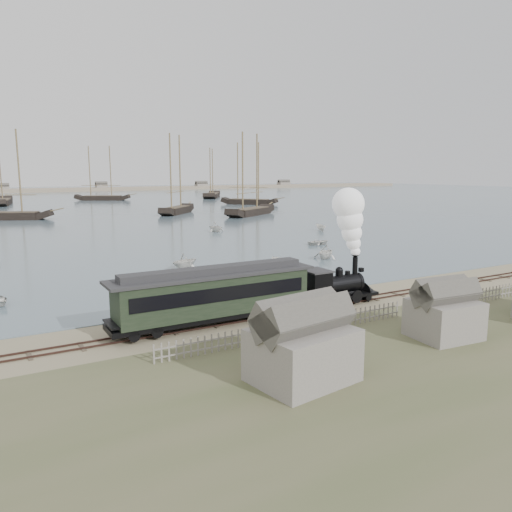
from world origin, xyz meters
TOP-DOWN VIEW (x-y plane):
  - ground at (0.00, 0.00)m, footprint 600.00×600.00m
  - harbor_water at (0.00, 170.00)m, footprint 600.00×336.00m
  - rail_track at (0.00, -2.00)m, footprint 120.00×1.80m
  - picket_fence_west at (-6.50, -7.00)m, footprint 19.00×0.10m
  - picket_fence_east at (12.50, -7.50)m, footprint 15.00×0.10m
  - shed_left at (-10.00, -13.00)m, footprint 5.00×4.00m
  - shed_mid at (2.00, -12.00)m, footprint 4.00×3.50m
  - far_spit at (0.00, 250.00)m, footprint 500.00×20.00m
  - locomotive at (2.31, -2.00)m, footprint 7.34×2.74m
  - passenger_coach at (-9.83, -2.00)m, footprint 15.14×2.92m
  - beached_dinghy at (-6.79, 0.83)m, footprint 3.64×4.76m
  - rowboat_1 at (-4.00, 18.19)m, footprint 3.91×4.20m
  - rowboat_2 at (4.69, 11.31)m, footprint 3.93×1.97m
  - rowboat_3 at (20.23, 25.61)m, footprint 2.80×3.76m
  - rowboat_4 at (13.56, 15.46)m, footprint 4.07×4.30m
  - rowboat_5 at (30.88, 39.30)m, footprint 3.34×1.94m
  - rowboat_7 at (13.60, 47.37)m, footprint 4.14×3.82m
  - schooner_2 at (-17.20, 91.08)m, footprint 19.50×11.87m
  - schooner_3 at (21.55, 87.15)m, footprint 14.34×15.48m
  - schooner_4 at (35.75, 73.94)m, footprint 18.79×14.45m
  - schooner_5 at (54.89, 109.11)m, footprint 15.34×17.16m
  - schooner_8 at (18.88, 156.39)m, footprint 19.60×13.69m
  - schooner_9 at (62.36, 153.91)m, footprint 17.39×24.02m

SIDE VIEW (x-z plane):
  - ground at x=0.00m, z-range 0.00..0.00m
  - picket_fence_west at x=-6.50m, z-range -0.60..0.60m
  - picket_fence_east at x=12.50m, z-range -0.60..0.60m
  - shed_left at x=-10.00m, z-range -2.05..2.05m
  - shed_mid at x=2.00m, z-range -1.80..1.80m
  - far_spit at x=0.00m, z-range -0.90..0.90m
  - harbor_water at x=0.00m, z-range 0.00..0.06m
  - rail_track at x=0.00m, z-range -0.04..0.12m
  - rowboat_3 at x=20.23m, z-range 0.06..0.80m
  - beached_dinghy at x=-6.79m, z-range 0.00..0.92m
  - rowboat_5 at x=30.88m, z-range 0.06..1.27m
  - rowboat_2 at x=4.69m, z-range 0.06..1.51m
  - rowboat_4 at x=13.56m, z-range 0.06..1.84m
  - rowboat_1 at x=-4.00m, z-range 0.06..1.86m
  - rowboat_7 at x=13.60m, z-range 0.06..1.88m
  - passenger_coach at x=-9.83m, z-range 0.47..4.15m
  - locomotive at x=2.31m, z-range -0.35..8.80m
  - schooner_2 at x=-17.20m, z-range 0.06..20.06m
  - schooner_3 at x=21.55m, z-range 0.06..20.06m
  - schooner_4 at x=35.75m, z-range 0.06..20.06m
  - schooner_5 at x=54.89m, z-range 0.06..20.06m
  - schooner_8 at x=18.88m, z-range 0.06..20.06m
  - schooner_9 at x=62.36m, z-range 0.06..20.06m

